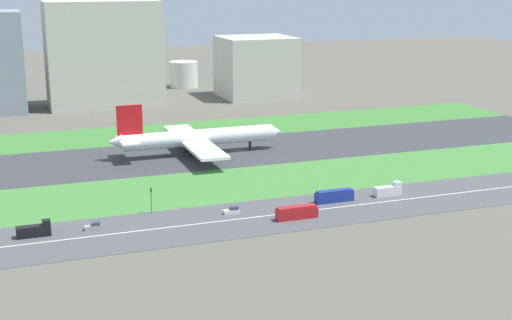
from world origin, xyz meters
TOP-DOWN VIEW (x-y plane):
  - ground_plane at (0.00, 0.00)m, footprint 800.00×800.00m
  - runway at (0.00, 0.00)m, footprint 280.00×46.00m
  - grass_median_north at (0.00, 41.00)m, footprint 280.00×36.00m
  - grass_median_south at (0.00, -41.00)m, footprint 280.00×36.00m
  - highway at (0.00, -73.00)m, footprint 280.00×28.00m
  - highway_centerline at (0.00, -73.00)m, footprint 266.00×0.50m
  - airliner at (-16.41, 0.00)m, footprint 65.00×56.00m
  - car_2 at (-24.26, -68.00)m, footprint 4.40×1.80m
  - bus_0 at (6.78, -68.00)m, footprint 11.60×2.50m
  - truck_0 at (-76.34, -68.00)m, footprint 8.40×2.50m
  - truck_2 at (24.57, -68.00)m, footprint 8.40×2.50m
  - car_0 at (-61.74, -68.00)m, footprint 4.40×1.80m
  - bus_1 at (-9.24, -78.00)m, footprint 11.60×2.50m
  - traffic_light at (-44.97, -60.01)m, footprint 0.36×0.50m
  - hangar_building at (-31.55, 114.00)m, footprint 55.32×29.42m
  - office_tower at (48.55, 114.00)m, footprint 37.50×35.02m
  - fuel_tank_west at (-12.19, 159.00)m, footprint 23.39×23.39m
  - fuel_tank_centre at (20.03, 159.00)m, footprint 16.26×16.26m

SIDE VIEW (x-z plane):
  - ground_plane at x=0.00m, z-range 0.00..0.00m
  - runway at x=0.00m, z-range 0.00..0.10m
  - grass_median_north at x=0.00m, z-range 0.00..0.10m
  - grass_median_south at x=0.00m, z-range 0.00..0.10m
  - highway at x=0.00m, z-range 0.00..0.10m
  - highway_centerline at x=0.00m, z-range 0.10..0.11m
  - car_2 at x=-24.26m, z-range -0.08..1.92m
  - car_0 at x=-61.74m, z-range -0.08..1.92m
  - truck_0 at x=-76.34m, z-range -0.33..3.67m
  - truck_2 at x=24.57m, z-range -0.33..3.67m
  - bus_0 at x=6.78m, z-range 0.07..3.57m
  - bus_1 at x=-9.24m, z-range 0.07..3.57m
  - traffic_light at x=-44.97m, z-range 0.69..7.89m
  - airliner at x=-16.41m, z-range -3.62..16.08m
  - fuel_tank_west at x=-12.19m, z-range 0.00..13.97m
  - fuel_tank_centre at x=20.03m, z-range 0.00..14.89m
  - office_tower at x=48.55m, z-range 0.00..31.78m
  - hangar_building at x=-31.55m, z-range 0.00..51.47m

